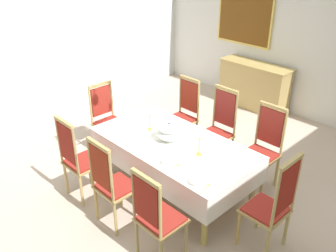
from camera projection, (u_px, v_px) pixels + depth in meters
name	position (u px, v px, depth m)	size (l,w,h in m)	color
ground	(181.00, 185.00, 5.03)	(6.73, 6.44, 0.04)	#B8A293
back_wall	(313.00, 25.00, 6.24)	(6.73, 0.08, 3.44)	silver
left_wall	(46.00, 23.00, 6.41)	(0.08, 6.44, 3.44)	silver
dining_table	(173.00, 147.00, 4.62)	(2.11, 1.10, 0.74)	#AD9649
tablecloth	(173.00, 148.00, 4.62)	(2.13, 1.12, 0.35)	white
chair_south_a	(78.00, 158.00, 4.53)	(0.44, 0.42, 1.16)	tan
chair_north_a	(183.00, 113.00, 5.72)	(0.44, 0.42, 1.15)	#A08D49
chair_south_b	(111.00, 182.00, 4.08)	(0.44, 0.42, 1.15)	tan
chair_north_b	(219.00, 127.00, 5.26)	(0.44, 0.42, 1.18)	tan
chair_south_c	(156.00, 216.00, 3.60)	(0.44, 0.42, 1.12)	#A5904B
chair_north_c	(263.00, 147.00, 4.77)	(0.44, 0.42, 1.16)	tan
chair_head_west	(107.00, 118.00, 5.60)	(0.42, 0.44, 1.10)	#A18853
chair_head_east	(272.00, 205.00, 3.71)	(0.42, 0.44, 1.21)	#B28D48
soup_tureen	(169.00, 131.00, 4.57)	(0.32, 0.32, 0.25)	silver
candlestick_west	(150.00, 121.00, 4.80)	(0.07, 0.07, 0.33)	gold
candlestick_east	(199.00, 145.00, 4.24)	(0.07, 0.07, 0.34)	gold
bowl_near_left	(198.00, 181.00, 3.80)	(0.19, 0.19, 0.04)	silver
bowl_near_right	(168.00, 161.00, 4.15)	(0.17, 0.17, 0.03)	silver
spoon_primary	(207.00, 186.00, 3.75)	(0.06, 0.17, 0.01)	gold
spoon_secondary	(177.00, 165.00, 4.09)	(0.06, 0.17, 0.01)	gold
sideboard	(254.00, 85.00, 7.17)	(1.44, 0.48, 0.90)	tan
framed_painting	(245.00, 16.00, 7.10)	(1.27, 0.05, 1.14)	#D1B251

